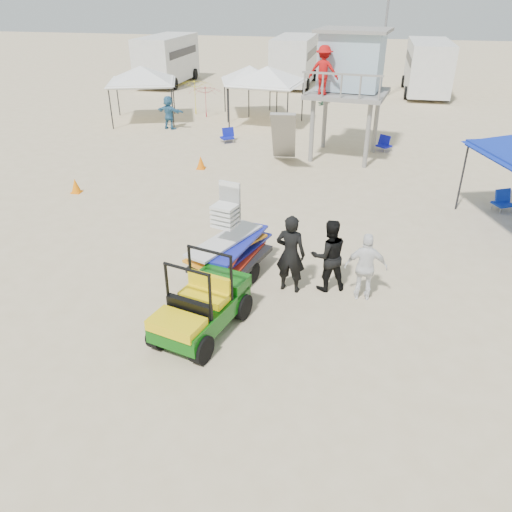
% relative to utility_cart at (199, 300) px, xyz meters
% --- Properties ---
extents(ground, '(140.00, 140.00, 0.00)m').
position_rel_utility_cart_xyz_m(ground, '(0.41, -1.87, -0.79)').
color(ground, beige).
rests_on(ground, ground).
extents(utility_cart, '(1.62, 2.43, 1.69)m').
position_rel_utility_cart_xyz_m(utility_cart, '(0.00, 0.00, 0.00)').
color(utility_cart, '#0D540D').
rests_on(utility_cart, ground).
extents(surf_trailer, '(1.78, 2.60, 2.11)m').
position_rel_utility_cart_xyz_m(surf_trailer, '(0.00, 2.33, 0.07)').
color(surf_trailer, black).
rests_on(surf_trailer, ground).
extents(man_left, '(0.74, 0.54, 1.90)m').
position_rel_utility_cart_xyz_m(man_left, '(1.52, 2.03, 0.16)').
color(man_left, black).
rests_on(man_left, ground).
extents(man_mid, '(1.04, 0.94, 1.75)m').
position_rel_utility_cart_xyz_m(man_mid, '(2.37, 2.28, 0.09)').
color(man_mid, black).
rests_on(man_mid, ground).
extents(man_right, '(0.98, 0.47, 1.62)m').
position_rel_utility_cart_xyz_m(man_right, '(3.22, 2.03, 0.02)').
color(man_right, white).
rests_on(man_right, ground).
extents(lifeguard_tower, '(3.38, 3.38, 4.80)m').
position_rel_utility_cart_xyz_m(lifeguard_tower, '(1.96, 12.98, 2.79)').
color(lifeguard_tower, gray).
rests_on(lifeguard_tower, ground).
extents(canopy_white_a, '(3.44, 3.44, 3.29)m').
position_rel_utility_cart_xyz_m(canopy_white_a, '(-2.13, 17.43, 1.95)').
color(canopy_white_a, black).
rests_on(canopy_white_a, ground).
extents(canopy_white_b, '(4.07, 4.07, 3.18)m').
position_rel_utility_cart_xyz_m(canopy_white_b, '(-8.60, 16.99, 1.84)').
color(canopy_white_b, black).
rests_on(canopy_white_b, ground).
extents(canopy_white_c, '(3.48, 3.48, 3.04)m').
position_rel_utility_cart_xyz_m(canopy_white_c, '(-3.44, 19.27, 1.71)').
color(canopy_white_c, black).
rests_on(canopy_white_c, ground).
extents(umbrella_a, '(2.11, 2.14, 1.65)m').
position_rel_utility_cart_xyz_m(umbrella_a, '(-5.71, 18.45, 0.04)').
color(umbrella_a, red).
rests_on(umbrella_a, ground).
extents(umbrella_b, '(2.81, 2.82, 1.88)m').
position_rel_utility_cart_xyz_m(umbrella_b, '(-6.45, 19.00, 0.15)').
color(umbrella_b, yellow).
rests_on(umbrella_b, ground).
extents(cone_near, '(0.34, 0.34, 0.50)m').
position_rel_utility_cart_xyz_m(cone_near, '(-3.27, 10.06, -0.54)').
color(cone_near, orange).
rests_on(cone_near, ground).
extents(cone_far, '(0.34, 0.34, 0.50)m').
position_rel_utility_cart_xyz_m(cone_far, '(-6.69, 6.66, -0.54)').
color(cone_far, orange).
rests_on(cone_far, ground).
extents(beach_chair_a, '(0.73, 0.83, 0.64)m').
position_rel_utility_cart_xyz_m(beach_chair_a, '(-3.26, 13.99, -0.47)').
color(beach_chair_a, '#0E179E').
rests_on(beach_chair_a, ground).
extents(beach_chair_b, '(0.71, 0.79, 0.64)m').
position_rel_utility_cart_xyz_m(beach_chair_b, '(7.40, 8.27, -0.47)').
color(beach_chair_b, '#0E2D9E').
rests_on(beach_chair_b, ground).
extents(beach_chair_c, '(0.73, 0.84, 0.64)m').
position_rel_utility_cart_xyz_m(beach_chair_c, '(3.74, 14.18, -0.47)').
color(beach_chair_c, '#1014B3').
rests_on(beach_chair_c, ground).
extents(rv_far_left, '(2.64, 6.80, 3.25)m').
position_rel_utility_cart_xyz_m(rv_far_left, '(-11.59, 28.12, 1.01)').
color(rv_far_left, silver).
rests_on(rv_far_left, ground).
extents(rv_mid_left, '(2.65, 6.50, 3.25)m').
position_rel_utility_cart_xyz_m(rv_mid_left, '(-2.59, 29.62, 1.01)').
color(rv_mid_left, silver).
rests_on(rv_mid_left, ground).
extents(rv_mid_right, '(2.64, 7.00, 3.25)m').
position_rel_utility_cart_xyz_m(rv_mid_right, '(6.41, 28.12, 1.01)').
color(rv_mid_right, silver).
rests_on(rv_mid_right, ground).
extents(light_pole_left, '(0.14, 0.14, 8.00)m').
position_rel_utility_cart_xyz_m(light_pole_left, '(3.41, 25.13, 3.21)').
color(light_pole_left, slate).
rests_on(light_pole_left, ground).
extents(distant_beachgoers, '(20.54, 19.97, 1.78)m').
position_rel_utility_cart_xyz_m(distant_beachgoers, '(1.20, 18.77, 0.05)').
color(distant_beachgoers, '#457358').
rests_on(distant_beachgoers, ground).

